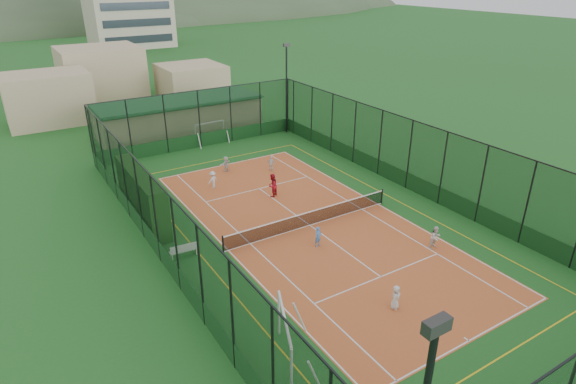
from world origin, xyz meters
name	(u,v)px	position (x,y,z in m)	size (l,w,h in m)	color
ground	(310,225)	(0.00, 0.00, 0.00)	(300.00, 300.00, 0.00)	#1F5C21
court_slab	(310,225)	(0.00, 0.00, 0.01)	(11.17, 23.97, 0.01)	#B55528
tennis_net	(310,218)	(0.00, 0.00, 0.53)	(11.67, 0.12, 1.06)	black
perimeter_fence	(311,188)	(0.00, 0.00, 2.50)	(18.12, 34.12, 5.00)	black
floodlight_ne	(286,89)	(8.60, 16.60, 4.12)	(0.60, 0.26, 8.25)	black
clubhouse	(180,116)	(0.00, 22.00, 1.57)	(15.20, 7.20, 3.15)	tan
distant_hills	(30,22)	(0.00, 150.00, 0.00)	(200.00, 60.00, 24.00)	#384C33
hedge_left	(142,196)	(-8.30, 6.16, 1.59)	(1.09, 7.28, 3.19)	black
white_bench	(183,250)	(-7.80, 0.73, 0.43)	(1.52, 0.42, 0.86)	white
futsal_goal_near	(285,341)	(-7.21, -8.80, 1.11)	(1.00, 3.45, 2.23)	white
futsal_goal_far	(210,133)	(1.09, 17.52, 0.94)	(2.90, 0.84, 1.87)	white
child_near_left	(396,297)	(-1.14, -8.61, 0.61)	(0.59, 0.38, 1.21)	silver
child_near_mid	(318,237)	(-0.97, -2.22, 0.61)	(0.44, 0.29, 1.20)	#4C86D7
child_near_right	(436,237)	(4.48, -5.84, 0.68)	(0.65, 0.50, 1.33)	silver
child_far_left	(213,180)	(-2.71, 8.31, 0.63)	(0.80, 0.46, 1.24)	silver
child_far_right	(271,164)	(2.43, 8.88, 0.59)	(0.68, 0.28, 1.16)	silver
child_far_back	(226,164)	(-0.59, 10.63, 0.61)	(1.12, 0.36, 1.21)	silver
coach	(272,185)	(0.16, 4.81, 0.83)	(0.80, 0.62, 1.64)	#AB1223
tennis_balls	(315,215)	(1.00, 0.86, 0.04)	(3.61, 0.38, 0.07)	#CCE033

